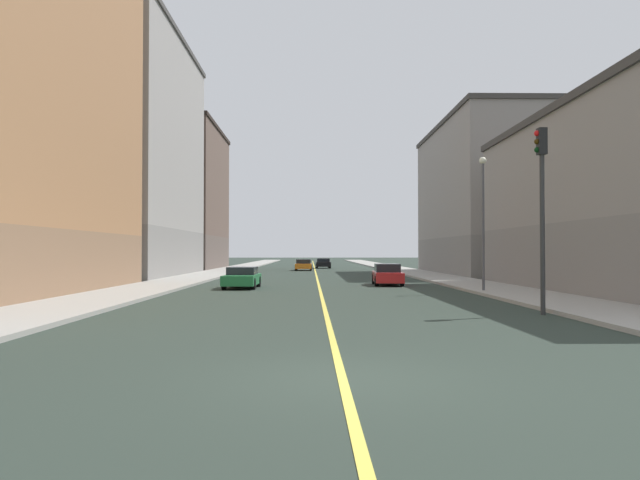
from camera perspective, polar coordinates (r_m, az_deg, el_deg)
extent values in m
plane|color=#29342D|center=(10.16, 2.15, -13.18)|extent=(400.00, 400.00, 0.00)
cube|color=#9E9B93|center=(59.83, 8.87, -3.07)|extent=(3.90, 168.00, 0.15)
cube|color=#9E9B93|center=(59.66, -9.74, -3.07)|extent=(3.90, 168.00, 0.15)
cube|color=#E5D14C|center=(58.96, -0.42, -3.18)|extent=(0.16, 154.00, 0.01)
cube|color=slate|center=(57.82, 15.72, -1.50)|extent=(8.89, 21.80, 3.40)
cube|color=gray|center=(58.18, 15.68, 5.28)|extent=(8.89, 21.80, 10.34)
cube|color=#3B3937|center=(59.02, 15.65, 10.47)|extent=(9.19, 22.10, 0.40)
cube|color=gray|center=(53.26, -17.87, -1.20)|extent=(8.89, 20.98, 4.00)
cube|color=#9E9993|center=(54.18, -17.80, 9.54)|extent=(8.89, 20.98, 16.21)
cube|color=#474442|center=(56.30, -17.75, 17.87)|extent=(9.19, 21.28, 0.40)
cube|color=brown|center=(73.21, -13.17, -1.21)|extent=(8.89, 17.95, 3.94)
cube|color=brown|center=(73.67, -13.14, 5.28)|extent=(8.89, 17.95, 12.70)
cube|color=#2B221D|center=(74.68, -13.12, 10.28)|extent=(9.19, 18.25, 0.40)
cylinder|color=#2D2D2D|center=(21.31, 20.61, 0.50)|extent=(0.16, 0.16, 5.40)
cube|color=black|center=(21.63, 20.55, 8.88)|extent=(0.28, 0.32, 0.90)
sphere|color=red|center=(21.62, 20.15, 9.61)|extent=(0.20, 0.20, 0.20)
sphere|color=#352204|center=(21.57, 20.15, 8.88)|extent=(0.20, 0.20, 0.20)
sphere|color=black|center=(21.52, 20.16, 8.14)|extent=(0.20, 0.20, 0.20)
cylinder|color=#4C4C51|center=(31.35, 15.42, 1.24)|extent=(0.14, 0.14, 6.48)
sphere|color=#EAEACC|center=(31.67, 15.39, 7.38)|extent=(0.36, 0.36, 0.36)
cube|color=black|center=(75.77, 0.31, -2.34)|extent=(1.87, 4.02, 0.59)
cube|color=black|center=(75.87, 0.30, -1.95)|extent=(1.62, 1.95, 0.45)
cylinder|color=black|center=(76.98, -0.34, -2.46)|extent=(0.23, 0.64, 0.64)
cylinder|color=black|center=(77.04, 0.88, -2.46)|extent=(0.23, 0.64, 0.64)
cylinder|color=black|center=(74.51, -0.29, -2.51)|extent=(0.23, 0.64, 0.64)
cylinder|color=black|center=(74.57, 0.97, -2.51)|extent=(0.23, 0.64, 0.64)
cube|color=orange|center=(66.67, -1.59, -2.52)|extent=(1.85, 4.02, 0.56)
cube|color=black|center=(66.59, -1.59, -2.07)|extent=(1.62, 1.70, 0.48)
cylinder|color=black|center=(67.93, -2.27, -2.64)|extent=(0.23, 0.64, 0.64)
cylinder|color=black|center=(67.90, -0.87, -2.64)|extent=(0.23, 0.64, 0.64)
cylinder|color=black|center=(65.45, -2.34, -2.70)|extent=(0.23, 0.64, 0.64)
cylinder|color=black|center=(65.42, -0.89, -2.70)|extent=(0.23, 0.64, 0.64)
cube|color=red|center=(37.77, 6.50, -3.54)|extent=(1.91, 4.42, 0.62)
cube|color=black|center=(37.85, 6.49, -2.67)|extent=(1.60, 2.18, 0.51)
cylinder|color=black|center=(39.06, 5.20, -3.76)|extent=(0.25, 0.65, 0.64)
cylinder|color=black|center=(39.19, 7.47, -3.75)|extent=(0.25, 0.65, 0.64)
cylinder|color=black|center=(36.38, 5.46, -3.96)|extent=(0.25, 0.65, 0.64)
cylinder|color=black|center=(36.51, 7.90, -3.94)|extent=(0.25, 0.65, 0.64)
cube|color=#1E6B38|center=(34.70, -7.51, -3.79)|extent=(1.90, 4.32, 0.57)
cube|color=black|center=(34.85, -7.47, -2.95)|extent=(1.63, 2.13, 0.44)
cylinder|color=black|center=(36.14, -8.51, -3.97)|extent=(0.24, 0.65, 0.64)
cylinder|color=black|center=(35.92, -5.93, -3.99)|extent=(0.24, 0.65, 0.64)
cylinder|color=black|center=(33.52, -9.22, -4.19)|extent=(0.24, 0.65, 0.64)
cylinder|color=black|center=(33.29, -6.44, -4.22)|extent=(0.24, 0.65, 0.64)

